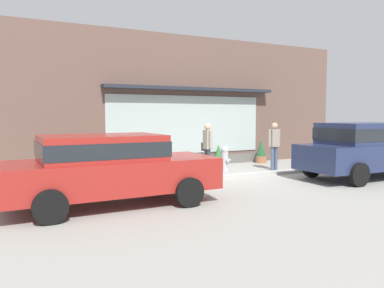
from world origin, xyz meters
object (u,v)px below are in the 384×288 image
Objects in this scene: parked_car_red at (108,165)px; fire_hydrant at (225,159)px; parked_car_navy at (365,147)px; potted_plant_trailing_edge at (218,155)px; potted_plant_near_hydrant at (261,152)px; pedestrian_passerby at (274,142)px; potted_plant_doorstep at (109,163)px; potted_plant_low_front at (60,162)px; potted_plant_window_right at (159,158)px; pedestrian_with_handbag at (207,144)px.

fire_hydrant is at bearing 31.65° from parked_car_red.
parked_car_navy reaches higher than potted_plant_trailing_edge.
parked_car_red is 7.33m from potted_plant_trailing_edge.
potted_plant_near_hydrant is (7.41, 4.46, -0.42)m from parked_car_red.
parked_car_navy reaches higher than pedestrian_passerby.
pedestrian_passerby reaches higher than fire_hydrant.
parked_car_navy is 4.77× the size of potted_plant_near_hydrant.
parked_car_navy is 7.94m from parked_car_red.
parked_car_red reaches higher than potted_plant_doorstep.
potted_plant_doorstep is (-5.44, 1.79, -0.63)m from pedestrian_passerby.
potted_plant_trailing_edge is 6.00m from potted_plant_low_front.
parked_car_navy is (1.36, -2.66, -0.02)m from pedestrian_passerby.
potted_plant_near_hydrant is (6.28, 0.07, 0.10)m from potted_plant_doorstep.
pedestrian_passerby is at bearing -64.78° from potted_plant_trailing_edge.
parked_car_red is 4.50× the size of potted_plant_low_front.
parked_car_navy is at bearing -41.47° from potted_plant_window_right.
potted_plant_trailing_edge is at bearing 117.26° from parked_car_navy.
potted_plant_window_right is at bearing 144.64° from fire_hydrant.
potted_plant_low_front is at bearing -178.65° from potted_plant_doorstep.
fire_hydrant is at bearing -151.45° from potted_plant_near_hydrant.
potted_plant_doorstep is 0.68× the size of potted_plant_low_front.
potted_plant_low_front is (-7.83, -0.11, 0.03)m from potted_plant_near_hydrant.
potted_plant_doorstep is 1.56m from potted_plant_low_front.
parked_car_navy is at bearing -1.11° from parked_car_red.
pedestrian_with_handbag is at bearing -17.34° from potted_plant_low_front.
fire_hydrant is 2.31m from potted_plant_window_right.
pedestrian_with_handbag is 2.54m from pedestrian_passerby.
parked_car_red is 6.57× the size of potted_plant_doorstep.
fire_hydrant is 1.87m from potted_plant_trailing_edge.
fire_hydrant is 5.38m from potted_plant_low_front.
potted_plant_doorstep is at bearing 74.81° from parked_car_red.
fire_hydrant is at bearing 170.96° from pedestrian_passerby.
pedestrian_with_handbag is 4.72m from potted_plant_low_front.
parked_car_navy reaches higher than fire_hydrant.
parked_car_red is 4.56m from potted_plant_doorstep.
potted_plant_low_front is (-5.99, -0.39, 0.10)m from potted_plant_trailing_edge.
potted_plant_window_right is at bearing 158.96° from pedestrian_passerby.
pedestrian_with_handbag is (-0.74, -0.09, 0.54)m from fire_hydrant.
potted_plant_doorstep is (1.14, 4.39, -0.53)m from parked_car_red.
parked_car_red is at bearing -148.97° from potted_plant_near_hydrant.
pedestrian_passerby is 4.11m from potted_plant_window_right.
pedestrian_with_handbag is 2.13× the size of potted_plant_trailing_edge.
parked_car_navy reaches higher than potted_plant_doorstep.
pedestrian_with_handbag reaches higher than potted_plant_doorstep.
pedestrian_with_handbag reaches higher than potted_plant_low_front.
potted_plant_window_right is 1.78m from potted_plant_doorstep.
potted_plant_near_hydrant is (0.83, 1.86, -0.53)m from pedestrian_passerby.
parked_car_navy is 4.49× the size of potted_plant_low_front.
pedestrian_passerby is 2.11m from potted_plant_near_hydrant.
pedestrian_with_handbag is 0.37× the size of parked_car_red.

